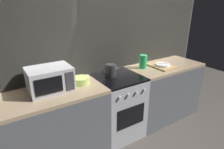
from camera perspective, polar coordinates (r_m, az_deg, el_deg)
name	(u,v)px	position (r m, az deg, el deg)	size (l,w,h in m)	color
ground_plane	(117,132)	(2.95, 1.68, -17.12)	(8.00, 8.00, 0.00)	#47423D
back_wall	(105,50)	(2.66, -2.01, 7.56)	(3.60, 0.05, 2.40)	#B2AD9E
counter_left	(54,128)	(2.38, -17.06, -15.15)	(1.20, 0.60, 0.90)	#515459
stove_unit	(118,106)	(2.69, 1.79, -9.59)	(0.60, 0.63, 0.90)	#9E9EA3
counter_right	(163,91)	(3.23, 15.12, -4.84)	(1.20, 0.60, 0.90)	#515459
microwave	(50,79)	(2.16, -18.33, -1.36)	(0.46, 0.35, 0.27)	#B2B2B7
kettle	(110,70)	(2.48, -0.49, 1.27)	(0.28, 0.15, 0.17)	#262628
mixing_bowl	(81,80)	(2.29, -9.31, -1.80)	(0.20, 0.20, 0.08)	#B7D166
pitcher	(143,62)	(2.83, 9.45, 3.91)	(0.16, 0.11, 0.20)	green
dish_pile	(162,65)	(2.97, 14.97, 2.67)	(0.30, 0.40, 0.06)	tan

